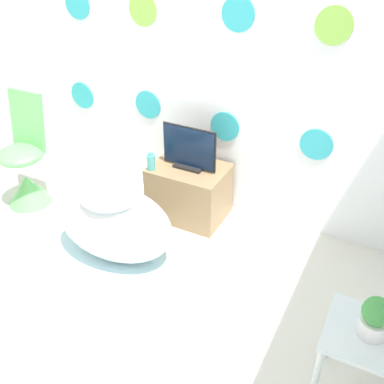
# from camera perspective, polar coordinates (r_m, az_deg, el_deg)

# --- Properties ---
(ground_plane) EXTENTS (12.00, 12.00, 0.00)m
(ground_plane) POSITION_cam_1_polar(r_m,az_deg,el_deg) (2.80, -20.01, -19.95)
(ground_plane) COLOR silver
(wall_back_dotted) EXTENTS (4.84, 0.05, 2.60)m
(wall_back_dotted) POSITION_cam_1_polar(r_m,az_deg,el_deg) (3.39, -0.23, 18.37)
(wall_back_dotted) COLOR white
(wall_back_dotted) RESTS_ON ground_plane
(rug) EXTENTS (1.14, 0.75, 0.01)m
(rug) POSITION_cam_1_polar(r_m,az_deg,el_deg) (3.29, -11.51, -8.66)
(rug) COLOR silver
(rug) RESTS_ON ground_plane
(bathtub) EXTENTS (0.88, 0.53, 0.52)m
(bathtub) POSITION_cam_1_polar(r_m,az_deg,el_deg) (3.19, -9.75, -3.84)
(bathtub) COLOR white
(bathtub) RESTS_ON ground_plane
(chair) EXTENTS (0.38, 0.38, 0.93)m
(chair) POSITION_cam_1_polar(r_m,az_deg,el_deg) (3.93, -20.39, 2.44)
(chair) COLOR #66C166
(chair) RESTS_ON ground_plane
(tv_cabinet) EXTENTS (0.58, 0.43, 0.44)m
(tv_cabinet) POSITION_cam_1_polar(r_m,az_deg,el_deg) (3.55, -0.36, 0.06)
(tv_cabinet) COLOR #8E704C
(tv_cabinet) RESTS_ON ground_plane
(tv) EXTENTS (0.43, 0.12, 0.33)m
(tv) POSITION_cam_1_polar(r_m,az_deg,el_deg) (3.37, -0.37, 5.37)
(tv) COLOR black
(tv) RESTS_ON tv_cabinet
(vase) EXTENTS (0.06, 0.06, 0.14)m
(vase) POSITION_cam_1_polar(r_m,az_deg,el_deg) (3.40, -5.23, 3.84)
(vase) COLOR #51B2AD
(vase) RESTS_ON tv_cabinet
(side_table) EXTENTS (0.40, 0.39, 0.47)m
(side_table) POSITION_cam_1_polar(r_m,az_deg,el_deg) (2.40, 21.23, -17.78)
(side_table) COLOR silver
(side_table) RESTS_ON ground_plane
(potted_plant_left) EXTENTS (0.14, 0.14, 0.22)m
(potted_plant_left) POSITION_cam_1_polar(r_m,az_deg,el_deg) (2.25, 22.25, -14.52)
(potted_plant_left) COLOR white
(potted_plant_left) RESTS_ON side_table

